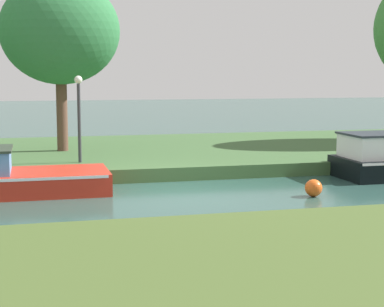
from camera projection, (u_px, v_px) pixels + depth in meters
name	position (u px, v px, depth m)	size (l,w,h in m)	color
ground_plane	(185.00, 195.00, 16.14)	(120.00, 120.00, 0.00)	#2C5149
riverbank_far	(140.00, 154.00, 22.85)	(72.00, 10.00, 0.40)	#3D5E33
willow_tree_centre	(60.00, 31.00, 21.51)	(4.06, 3.34, 5.94)	brown
lamp_post	(79.00, 107.00, 18.97)	(0.24, 0.24, 2.61)	#333338
channel_buoy	(314.00, 188.00, 15.88)	(0.44, 0.44, 0.44)	#E55919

